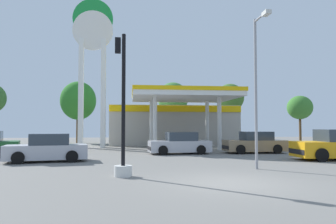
{
  "coord_description": "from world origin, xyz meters",
  "views": [
    {
      "loc": [
        -3.21,
        -10.17,
        1.8
      ],
      "look_at": [
        -0.29,
        14.79,
        2.94
      ],
      "focal_mm": 34.69,
      "sensor_mm": 36.0,
      "label": 1
    }
  ],
  "objects_px": {
    "corner_streetlamp": "(258,77)",
    "tree_4": "(300,108)",
    "tree_1": "(78,101)",
    "tree_3": "(230,98)",
    "traffic_signal_1": "(123,133)",
    "tree_2": "(173,98)",
    "station_pole_sign": "(93,54)",
    "car_2": "(180,144)",
    "car_4": "(47,149)",
    "car_0": "(255,143)"
  },
  "relations": [
    {
      "from": "traffic_signal_1",
      "to": "tree_2",
      "type": "xyz_separation_m",
      "value": [
        4.91,
        23.11,
        3.32
      ]
    },
    {
      "from": "car_2",
      "to": "traffic_signal_1",
      "type": "distance_m",
      "value": 10.13
    },
    {
      "from": "traffic_signal_1",
      "to": "tree_2",
      "type": "bearing_deg",
      "value": 78.0
    },
    {
      "from": "station_pole_sign",
      "to": "traffic_signal_1",
      "type": "distance_m",
      "value": 18.11
    },
    {
      "from": "tree_2",
      "to": "tree_3",
      "type": "relative_size",
      "value": 0.97
    },
    {
      "from": "station_pole_sign",
      "to": "car_2",
      "type": "height_order",
      "value": "station_pole_sign"
    },
    {
      "from": "tree_4",
      "to": "corner_streetlamp",
      "type": "relative_size",
      "value": 0.87
    },
    {
      "from": "car_2",
      "to": "traffic_signal_1",
      "type": "bearing_deg",
      "value": -110.61
    },
    {
      "from": "traffic_signal_1",
      "to": "corner_streetlamp",
      "type": "distance_m",
      "value": 6.21
    },
    {
      "from": "car_0",
      "to": "tree_2",
      "type": "xyz_separation_m",
      "value": [
        -3.83,
        13.61,
        4.24
      ]
    },
    {
      "from": "car_0",
      "to": "station_pole_sign",
      "type": "bearing_deg",
      "value": 148.75
    },
    {
      "from": "tree_3",
      "to": "corner_streetlamp",
      "type": "bearing_deg",
      "value": -104.85
    },
    {
      "from": "station_pole_sign",
      "to": "car_4",
      "type": "height_order",
      "value": "station_pole_sign"
    },
    {
      "from": "car_2",
      "to": "tree_4",
      "type": "height_order",
      "value": "tree_4"
    },
    {
      "from": "station_pole_sign",
      "to": "tree_2",
      "type": "bearing_deg",
      "value": 39.32
    },
    {
      "from": "tree_2",
      "to": "car_4",
      "type": "bearing_deg",
      "value": -116.74
    },
    {
      "from": "car_4",
      "to": "traffic_signal_1",
      "type": "height_order",
      "value": "traffic_signal_1"
    },
    {
      "from": "car_2",
      "to": "corner_streetlamp",
      "type": "bearing_deg",
      "value": -75.83
    },
    {
      "from": "car_2",
      "to": "corner_streetlamp",
      "type": "xyz_separation_m",
      "value": [
        2.08,
        -8.23,
        3.26
      ]
    },
    {
      "from": "car_0",
      "to": "car_2",
      "type": "xyz_separation_m",
      "value": [
        -5.19,
        -0.06,
        -0.01
      ]
    },
    {
      "from": "station_pole_sign",
      "to": "tree_2",
      "type": "relative_size",
      "value": 1.95
    },
    {
      "from": "car_4",
      "to": "station_pole_sign",
      "type": "bearing_deg",
      "value": 85.06
    },
    {
      "from": "car_2",
      "to": "corner_streetlamp",
      "type": "height_order",
      "value": "corner_streetlamp"
    },
    {
      "from": "tree_1",
      "to": "tree_2",
      "type": "xyz_separation_m",
      "value": [
        10.39,
        -1.92,
        0.22
      ]
    },
    {
      "from": "station_pole_sign",
      "to": "car_2",
      "type": "distance_m",
      "value": 12.25
    },
    {
      "from": "tree_1",
      "to": "tree_3",
      "type": "distance_m",
      "value": 17.37
    },
    {
      "from": "car_2",
      "to": "tree_4",
      "type": "xyz_separation_m",
      "value": [
        17.37,
        16.12,
        3.47
      ]
    },
    {
      "from": "station_pole_sign",
      "to": "car_4",
      "type": "xyz_separation_m",
      "value": [
        -0.96,
        -11.14,
        -7.46
      ]
    },
    {
      "from": "corner_streetlamp",
      "to": "tree_4",
      "type": "bearing_deg",
      "value": 57.87
    },
    {
      "from": "car_0",
      "to": "tree_4",
      "type": "xyz_separation_m",
      "value": [
        12.18,
        16.06,
        3.46
      ]
    },
    {
      "from": "car_0",
      "to": "tree_4",
      "type": "distance_m",
      "value": 20.45
    },
    {
      "from": "corner_streetlamp",
      "to": "car_4",
      "type": "bearing_deg",
      "value": 156.01
    },
    {
      "from": "car_4",
      "to": "tree_2",
      "type": "xyz_separation_m",
      "value": [
        8.88,
        17.63,
        4.25
      ]
    },
    {
      "from": "car_2",
      "to": "tree_3",
      "type": "xyz_separation_m",
      "value": [
        8.33,
        15.37,
        4.5
      ]
    },
    {
      "from": "tree_4",
      "to": "tree_2",
      "type": "bearing_deg",
      "value": -171.28
    },
    {
      "from": "car_4",
      "to": "tree_4",
      "type": "distance_m",
      "value": 32.16
    },
    {
      "from": "car_4",
      "to": "tree_2",
      "type": "distance_m",
      "value": 20.19
    },
    {
      "from": "tree_1",
      "to": "corner_streetlamp",
      "type": "distance_m",
      "value": 26.29
    },
    {
      "from": "traffic_signal_1",
      "to": "tree_3",
      "type": "height_order",
      "value": "tree_3"
    },
    {
      "from": "car_2",
      "to": "tree_3",
      "type": "height_order",
      "value": "tree_3"
    },
    {
      "from": "tree_3",
      "to": "car_2",
      "type": "bearing_deg",
      "value": -118.47
    },
    {
      "from": "station_pole_sign",
      "to": "tree_4",
      "type": "distance_m",
      "value": 25.84
    },
    {
      "from": "car_0",
      "to": "tree_2",
      "type": "bearing_deg",
      "value": 105.7
    },
    {
      "from": "corner_streetlamp",
      "to": "tree_2",
      "type": "bearing_deg",
      "value": 91.87
    },
    {
      "from": "car_4",
      "to": "tree_4",
      "type": "relative_size",
      "value": 0.76
    },
    {
      "from": "car_4",
      "to": "tree_4",
      "type": "bearing_deg",
      "value": 38.9
    },
    {
      "from": "car_0",
      "to": "car_2",
      "type": "distance_m",
      "value": 5.19
    },
    {
      "from": "traffic_signal_1",
      "to": "tree_1",
      "type": "xyz_separation_m",
      "value": [
        -5.48,
        25.03,
        3.11
      ]
    },
    {
      "from": "station_pole_sign",
      "to": "tree_4",
      "type": "relative_size",
      "value": 2.32
    },
    {
      "from": "tree_3",
      "to": "traffic_signal_1",
      "type": "bearing_deg",
      "value": -115.6
    }
  ]
}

